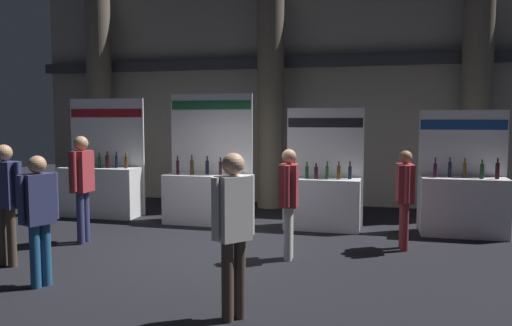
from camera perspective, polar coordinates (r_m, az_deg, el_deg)
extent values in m
plane|color=black|center=(8.03, -4.74, -9.91)|extent=(24.99, 24.99, 0.00)
cube|color=gray|center=(12.44, 2.42, 9.77)|extent=(12.49, 0.25, 6.20)
cube|color=#2D2D33|center=(12.18, 2.13, 11.34)|extent=(12.49, 0.20, 0.24)
cylinder|color=#665B4C|center=(13.37, -17.39, 7.12)|extent=(0.61, 0.61, 5.22)
cylinder|color=#665B4C|center=(11.69, 1.67, 7.68)|extent=(0.61, 0.61, 5.22)
cylinder|color=#665B4C|center=(11.58, 23.84, 7.28)|extent=(0.61, 0.61, 5.22)
cube|color=white|center=(11.15, -17.38, -3.17)|extent=(1.66, 0.60, 1.05)
cube|color=white|center=(11.36, -16.58, 0.72)|extent=(1.75, 0.04, 2.51)
cube|color=maroon|center=(11.32, -16.76, 5.47)|extent=(1.70, 0.01, 0.18)
cylinder|color=black|center=(11.44, -20.20, 0.19)|extent=(0.07, 0.07, 0.24)
cylinder|color=black|center=(11.43, -20.22, 0.99)|extent=(0.03, 0.03, 0.08)
cylinder|color=gold|center=(11.43, -20.23, 1.23)|extent=(0.03, 0.03, 0.02)
cylinder|color=#19381E|center=(11.35, -19.13, 0.24)|extent=(0.06, 0.06, 0.26)
cylinder|color=#19381E|center=(11.34, -19.15, 1.05)|extent=(0.03, 0.03, 0.06)
cylinder|color=gold|center=(11.33, -19.16, 1.25)|extent=(0.03, 0.03, 0.02)
cylinder|color=black|center=(11.20, -18.43, 0.18)|extent=(0.08, 0.08, 0.25)
cylinder|color=black|center=(11.19, -18.46, 1.00)|extent=(0.03, 0.03, 0.06)
cylinder|color=gold|center=(11.19, -18.46, 1.20)|extent=(0.03, 0.03, 0.02)
cylinder|color=#19381E|center=(11.07, -17.43, 0.08)|extent=(0.08, 0.08, 0.22)
cylinder|color=#19381E|center=(11.06, -17.46, 0.88)|extent=(0.03, 0.03, 0.09)
cylinder|color=gold|center=(11.06, -17.46, 1.15)|extent=(0.03, 0.03, 0.02)
cylinder|color=black|center=(10.94, -16.60, 0.14)|extent=(0.08, 0.08, 0.26)
cylinder|color=black|center=(10.92, -16.62, 1.02)|extent=(0.03, 0.03, 0.07)
cylinder|color=red|center=(10.92, -16.63, 1.25)|extent=(0.03, 0.03, 0.02)
cylinder|color=black|center=(10.86, -15.62, 0.14)|extent=(0.06, 0.06, 0.27)
cylinder|color=black|center=(10.85, -15.64, 1.01)|extent=(0.03, 0.03, 0.06)
cylinder|color=black|center=(10.85, -15.65, 1.22)|extent=(0.03, 0.03, 0.02)
cylinder|color=#472D14|center=(10.73, -14.62, 0.06)|extent=(0.06, 0.06, 0.25)
cylinder|color=#472D14|center=(10.72, -14.64, 0.93)|extent=(0.03, 0.03, 0.08)
cylinder|color=gold|center=(10.72, -14.65, 1.18)|extent=(0.03, 0.03, 0.02)
cube|color=white|center=(9.96, -5.72, -4.13)|extent=(1.64, 0.60, 0.98)
cube|color=white|center=(10.18, -5.11, 0.61)|extent=(1.72, 0.04, 2.58)
cube|color=#1E6638|center=(10.13, -5.20, 6.60)|extent=(1.67, 0.01, 0.18)
cylinder|color=black|center=(10.03, -8.92, -0.49)|extent=(0.06, 0.06, 0.27)
cylinder|color=black|center=(10.01, -8.94, 0.54)|extent=(0.03, 0.03, 0.09)
cylinder|color=gold|center=(10.01, -8.94, 0.85)|extent=(0.03, 0.03, 0.02)
cylinder|color=#472D14|center=(9.99, -7.32, -0.49)|extent=(0.07, 0.07, 0.28)
cylinder|color=#472D14|center=(9.97, -7.33, 0.57)|extent=(0.03, 0.03, 0.09)
cylinder|color=red|center=(9.97, -7.34, 0.88)|extent=(0.03, 0.03, 0.02)
cylinder|color=black|center=(9.95, -5.59, -0.52)|extent=(0.07, 0.07, 0.27)
cylinder|color=black|center=(9.93, -5.60, 0.47)|extent=(0.03, 0.03, 0.08)
cylinder|color=black|center=(9.93, -5.60, 0.75)|extent=(0.03, 0.03, 0.02)
cylinder|color=black|center=(9.82, -4.08, -0.60)|extent=(0.06, 0.06, 0.26)
cylinder|color=black|center=(9.81, -4.09, 0.35)|extent=(0.03, 0.03, 0.06)
cylinder|color=black|center=(9.80, -4.09, 0.59)|extent=(0.03, 0.03, 0.02)
cylinder|color=#472D14|center=(9.69, -2.58, -0.70)|extent=(0.07, 0.07, 0.25)
cylinder|color=#472D14|center=(9.68, -2.58, 0.25)|extent=(0.03, 0.03, 0.07)
cylinder|color=red|center=(9.67, -2.58, 0.52)|extent=(0.03, 0.03, 0.02)
cube|color=white|center=(9.51, 7.56, -4.64)|extent=(1.40, 0.60, 0.96)
cube|color=white|center=(9.75, 7.83, -0.47)|extent=(1.47, 0.04, 2.28)
cube|color=black|center=(9.69, 7.88, 4.58)|extent=(1.43, 0.01, 0.18)
cylinder|color=#19381E|center=(9.42, 4.38, -0.95)|extent=(0.06, 0.06, 0.27)
cylinder|color=#19381E|center=(9.40, 4.39, 0.12)|extent=(0.03, 0.03, 0.09)
cylinder|color=gold|center=(9.40, 4.39, 0.44)|extent=(0.03, 0.03, 0.02)
cylinder|color=#19381E|center=(9.45, 5.82, -1.06)|extent=(0.06, 0.06, 0.22)
cylinder|color=#19381E|center=(9.43, 5.83, -0.13)|extent=(0.03, 0.03, 0.09)
cylinder|color=gold|center=(9.43, 5.83, 0.18)|extent=(0.03, 0.03, 0.02)
cylinder|color=black|center=(9.35, 6.87, -1.13)|extent=(0.07, 0.07, 0.23)
cylinder|color=black|center=(9.34, 6.88, -0.23)|extent=(0.03, 0.03, 0.07)
cylinder|color=gold|center=(9.33, 6.88, 0.03)|extent=(0.03, 0.03, 0.02)
cylinder|color=#19381E|center=(9.34, 8.11, -1.10)|extent=(0.06, 0.06, 0.24)
cylinder|color=#19381E|center=(9.32, 8.12, -0.12)|extent=(0.03, 0.03, 0.08)
cylinder|color=black|center=(9.32, 8.13, 0.16)|extent=(0.03, 0.03, 0.02)
cylinder|color=#472D14|center=(9.34, 9.42, -1.09)|extent=(0.07, 0.07, 0.25)
cylinder|color=#472D14|center=(9.33, 9.43, -0.10)|extent=(0.03, 0.03, 0.07)
cylinder|color=red|center=(9.32, 9.44, 0.18)|extent=(0.03, 0.03, 0.02)
cylinder|color=black|center=(9.44, 10.66, -1.09)|extent=(0.07, 0.07, 0.24)
cylinder|color=black|center=(9.42, 10.67, -0.12)|extent=(0.03, 0.03, 0.08)
cylinder|color=red|center=(9.42, 10.68, 0.17)|extent=(0.03, 0.03, 0.02)
cube|color=white|center=(9.62, 22.57, -4.63)|extent=(1.45, 0.60, 1.04)
cube|color=white|center=(9.88, 22.40, -0.88)|extent=(1.52, 0.04, 2.23)
cube|color=navy|center=(9.81, 22.58, 4.05)|extent=(1.48, 0.01, 0.18)
cylinder|color=black|center=(9.38, 19.75, -0.81)|extent=(0.06, 0.06, 0.25)
cylinder|color=black|center=(9.36, 19.79, 0.23)|extent=(0.03, 0.03, 0.09)
cylinder|color=black|center=(9.36, 19.79, 0.55)|extent=(0.03, 0.03, 0.02)
cylinder|color=black|center=(9.52, 21.23, -0.70)|extent=(0.06, 0.06, 0.27)
cylinder|color=black|center=(9.51, 21.26, 0.35)|extent=(0.03, 0.03, 0.07)
cylinder|color=red|center=(9.50, 21.27, 0.63)|extent=(0.03, 0.03, 0.02)
cylinder|color=#472D14|center=(9.54, 22.70, -0.79)|extent=(0.06, 0.06, 0.26)
cylinder|color=#472D14|center=(9.52, 22.73, 0.20)|extent=(0.03, 0.03, 0.07)
cylinder|color=black|center=(9.52, 22.74, 0.48)|extent=(0.03, 0.03, 0.02)
cylinder|color=#19381E|center=(9.48, 24.37, -0.88)|extent=(0.07, 0.07, 0.26)
cylinder|color=#19381E|center=(9.47, 24.40, 0.08)|extent=(0.03, 0.03, 0.06)
cylinder|color=red|center=(9.46, 24.41, 0.31)|extent=(0.03, 0.03, 0.02)
cylinder|color=black|center=(9.56, 25.82, -0.82)|extent=(0.07, 0.07, 0.28)
cylinder|color=black|center=(9.55, 25.86, 0.21)|extent=(0.03, 0.03, 0.07)
cylinder|color=red|center=(9.54, 25.87, 0.46)|extent=(0.03, 0.03, 0.02)
cylinder|color=navy|center=(8.80, -19.38, -5.97)|extent=(0.12, 0.12, 0.86)
cylinder|color=navy|center=(8.95, -18.84, -5.78)|extent=(0.12, 0.12, 0.86)
cube|color=maroon|center=(8.77, -19.25, -0.90)|extent=(0.27, 0.41, 0.68)
sphere|color=tan|center=(8.73, -19.34, 2.14)|extent=(0.24, 0.24, 0.24)
cylinder|color=maroon|center=(8.56, -20.05, -0.95)|extent=(0.08, 0.08, 0.65)
cylinder|color=maroon|center=(8.97, -18.50, -0.64)|extent=(0.08, 0.08, 0.65)
cylinder|color=#47382D|center=(5.24, -3.28, -13.35)|extent=(0.12, 0.12, 0.83)
cylinder|color=#47382D|center=(5.32, -1.86, -13.06)|extent=(0.12, 0.12, 0.83)
cube|color=silver|center=(5.09, -2.60, -5.19)|extent=(0.38, 0.39, 0.66)
sphere|color=tan|center=(5.03, -2.62, -0.13)|extent=(0.23, 0.23, 0.23)
cylinder|color=silver|center=(4.98, -4.67, -5.24)|extent=(0.08, 0.08, 0.63)
cylinder|color=silver|center=(5.21, -0.62, -4.77)|extent=(0.08, 0.08, 0.63)
cylinder|color=maroon|center=(8.23, 16.59, -7.01)|extent=(0.12, 0.12, 0.76)
cylinder|color=maroon|center=(8.41, 16.43, -6.75)|extent=(0.12, 0.12, 0.76)
cube|color=maroon|center=(8.21, 16.63, -2.22)|extent=(0.28, 0.48, 0.60)
sphere|color=#8C6647|center=(8.17, 16.70, 0.64)|extent=(0.21, 0.21, 0.21)
cylinder|color=maroon|center=(7.94, 16.88, -2.36)|extent=(0.08, 0.08, 0.57)
cylinder|color=maroon|center=(8.48, 16.40, -1.89)|extent=(0.08, 0.08, 0.57)
cylinder|color=#47382D|center=(7.86, -26.10, -7.64)|extent=(0.12, 0.12, 0.83)
cylinder|color=#47382D|center=(7.99, -26.88, -7.47)|extent=(0.12, 0.12, 0.83)
cube|color=navy|center=(7.80, -26.70, -2.22)|extent=(0.45, 0.30, 0.66)
sphere|color=tan|center=(7.76, -26.83, 1.05)|extent=(0.23, 0.23, 0.23)
cylinder|color=navy|center=(7.60, -25.53, -2.23)|extent=(0.08, 0.08, 0.62)
cylinder|color=silver|center=(7.39, 3.66, -8.08)|extent=(0.12, 0.12, 0.79)
cylinder|color=silver|center=(7.52, 3.80, -7.84)|extent=(0.12, 0.12, 0.79)
cube|color=maroon|center=(7.33, 3.77, -2.57)|extent=(0.27, 0.36, 0.62)
sphere|color=tan|center=(7.28, 3.79, 0.75)|extent=(0.22, 0.22, 0.22)
cylinder|color=maroon|center=(7.11, 3.54, -2.68)|extent=(0.08, 0.08, 0.59)
cylinder|color=maroon|center=(7.54, 3.98, -2.24)|extent=(0.08, 0.08, 0.59)
cylinder|color=navy|center=(6.77, -23.89, -9.74)|extent=(0.12, 0.12, 0.78)
cylinder|color=navy|center=(6.83, -22.84, -9.57)|extent=(0.12, 0.12, 0.78)
cube|color=navy|center=(6.66, -23.57, -3.79)|extent=(0.33, 0.40, 0.62)
sphere|color=tan|center=(6.61, -23.70, -0.15)|extent=(0.22, 0.22, 0.22)
cylinder|color=navy|center=(6.56, -25.26, -3.84)|extent=(0.08, 0.08, 0.59)
cylinder|color=navy|center=(6.76, -21.95, -3.47)|extent=(0.08, 0.08, 0.59)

